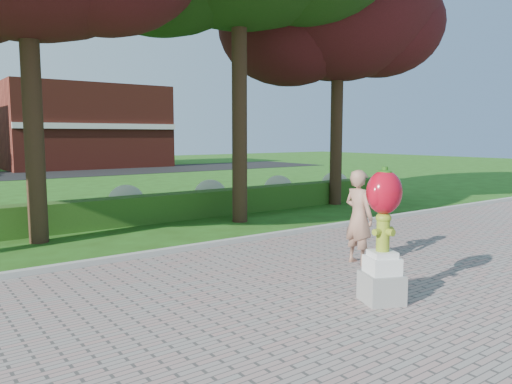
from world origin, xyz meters
The scene contains 9 objects.
ground centered at (0.00, 0.00, 0.00)m, with size 100.00×100.00×0.00m, color #264E13.
walkway centered at (0.00, -4.00, 0.02)m, with size 40.00×14.00×0.04m, color gray.
curb centered at (0.00, 3.00, 0.07)m, with size 40.00×0.18×0.15m, color #ADADA5.
lawn_hedge centered at (0.00, 7.00, 0.40)m, with size 24.00×0.70×0.80m, color #214714.
hydrangea_row centered at (0.57, 8.00, 0.55)m, with size 20.10×1.10×0.99m.
building_right centered at (8.00, 34.00, 3.20)m, with size 12.00×8.00×6.40m, color maroon.
tree_far_right centered at (8.40, 6.58, 6.97)m, with size 7.88×6.72×10.21m.
hydrant_sculpture centered at (1.07, -1.77, 1.13)m, with size 0.73×0.73×2.06m.
woman centered at (2.53, 0.01, 0.97)m, with size 0.68×0.44×1.85m, color #A3745D.
Camera 1 is at (-4.80, -6.51, 2.56)m, focal length 35.00 mm.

